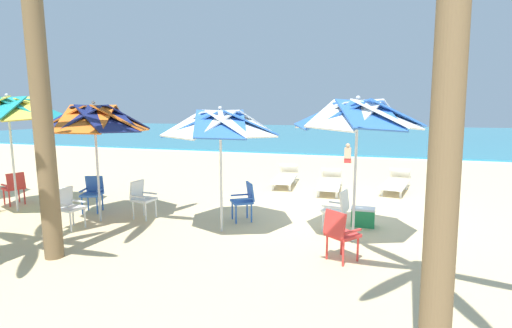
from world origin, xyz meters
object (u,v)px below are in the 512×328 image
at_px(plastic_chair_2, 245,199).
at_px(plastic_chair_6, 14,186).
at_px(sun_lounger_0, 396,182).
at_px(plastic_chair_0, 338,208).
at_px(plastic_chair_1, 340,232).
at_px(beach_umbrella_0, 357,116).
at_px(beach_umbrella_3, 8,109).
at_px(plastic_chair_3, 93,192).
at_px(sun_lounger_2, 285,177).
at_px(sun_lounger_1, 330,182).
at_px(beachgoer_seated, 348,156).
at_px(cooler_box, 363,217).
at_px(beach_umbrella_1, 220,124).
at_px(plastic_chair_4, 142,197).
at_px(beach_umbrella_2, 95,119).
at_px(palm_tree_2, 37,52).
at_px(plastic_chair_5, 69,205).

bearing_deg(plastic_chair_2, plastic_chair_6, -175.38).
relative_size(plastic_chair_2, sun_lounger_0, 0.39).
relative_size(plastic_chair_0, sun_lounger_0, 0.39).
bearing_deg(plastic_chair_1, beach_umbrella_0, 80.85).
relative_size(plastic_chair_0, plastic_chair_6, 1.00).
bearing_deg(beach_umbrella_3, plastic_chair_3, 16.90).
relative_size(beach_umbrella_0, plastic_chair_0, 3.15).
bearing_deg(plastic_chair_3, sun_lounger_2, 50.35).
xyz_separation_m(beach_umbrella_0, plastic_chair_0, (-0.33, 0.51, -1.87)).
height_order(beach_umbrella_0, beach_umbrella_3, beach_umbrella_3).
relative_size(sun_lounger_1, beachgoer_seated, 2.35).
bearing_deg(cooler_box, sun_lounger_0, 77.46).
relative_size(beach_umbrella_1, cooler_box, 5.09).
bearing_deg(beach_umbrella_3, cooler_box, 9.34).
distance_m(beach_umbrella_0, plastic_chair_2, 3.11).
xyz_separation_m(plastic_chair_0, plastic_chair_2, (-2.06, 0.16, 0.00)).
relative_size(plastic_chair_4, plastic_chair_6, 1.00).
bearing_deg(beach_umbrella_2, sun_lounger_1, 45.55).
bearing_deg(palm_tree_2, sun_lounger_2, 71.65).
bearing_deg(sun_lounger_2, cooler_box, -55.57).
height_order(plastic_chair_6, sun_lounger_1, plastic_chair_6).
relative_size(plastic_chair_4, sun_lounger_2, 0.40).
bearing_deg(beach_umbrella_1, plastic_chair_3, 172.80).
height_order(beach_umbrella_1, beach_umbrella_2, beach_umbrella_2).
bearing_deg(beach_umbrella_2, palm_tree_2, -70.73).
distance_m(plastic_chair_1, plastic_chair_4, 4.69).
distance_m(beach_umbrella_1, beach_umbrella_2, 2.87).
xyz_separation_m(plastic_chair_2, sun_lounger_2, (-0.02, 4.14, -0.22)).
relative_size(sun_lounger_1, sun_lounger_2, 0.99).
distance_m(beach_umbrella_1, plastic_chair_5, 3.64).
bearing_deg(palm_tree_2, plastic_chair_0, 32.37).
bearing_deg(beach_umbrella_2, sun_lounger_2, 59.42).
relative_size(plastic_chair_1, sun_lounger_1, 0.40).
bearing_deg(plastic_chair_2, sun_lounger_1, 67.75).
relative_size(plastic_chair_1, beach_umbrella_3, 0.30).
relative_size(plastic_chair_4, cooler_box, 1.73).
xyz_separation_m(beach_umbrella_3, sun_lounger_0, (9.00, 5.19, -2.20)).
bearing_deg(plastic_chair_6, beach_umbrella_1, -3.39).
bearing_deg(cooler_box, plastic_chair_4, -169.40).
xyz_separation_m(plastic_chair_2, beach_umbrella_3, (-5.59, -0.95, 1.98)).
bearing_deg(plastic_chair_4, plastic_chair_6, 179.65).
height_order(sun_lounger_2, beachgoer_seated, beachgoer_seated).
relative_size(plastic_chair_2, cooler_box, 1.73).
bearing_deg(beach_umbrella_3, plastic_chair_1, -5.33).
bearing_deg(sun_lounger_1, plastic_chair_2, -112.25).
distance_m(plastic_chair_1, plastic_chair_6, 8.50).
height_order(beach_umbrella_2, cooler_box, beach_umbrella_2).
distance_m(plastic_chair_4, cooler_box, 4.96).
distance_m(plastic_chair_0, palm_tree_2, 6.00).
bearing_deg(beachgoer_seated, beach_umbrella_3, -122.57).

